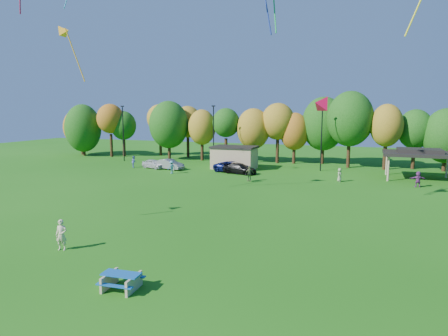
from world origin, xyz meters
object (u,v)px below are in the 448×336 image
(kite_flyer, at_px, (61,235))
(car_d, at_px, (240,169))
(car_c, at_px, (233,167))
(picnic_table, at_px, (121,280))
(car_b, at_px, (169,164))
(car_a, at_px, (154,164))

(kite_flyer, xyz_separation_m, car_d, (1.34, 31.49, -0.26))
(kite_flyer, distance_m, car_c, 32.25)
(picnic_table, height_order, car_d, car_d)
(picnic_table, relative_size, car_b, 0.43)
(kite_flyer, xyz_separation_m, car_c, (0.10, 32.25, -0.21))
(car_a, bearing_deg, picnic_table, -132.69)
(car_b, relative_size, car_d, 0.94)
(car_a, height_order, car_d, car_d)
(kite_flyer, distance_m, car_a, 34.04)
(picnic_table, bearing_deg, car_c, 96.50)
(kite_flyer, distance_m, car_b, 33.07)
(car_b, height_order, car_c, car_c)
(kite_flyer, relative_size, car_c, 0.36)
(picnic_table, height_order, kite_flyer, kite_flyer)
(car_c, relative_size, car_d, 1.12)
(car_d, bearing_deg, kite_flyer, -169.02)
(car_b, height_order, car_d, car_b)
(picnic_table, height_order, car_a, car_a)
(car_d, bearing_deg, car_b, 102.06)
(car_d, bearing_deg, picnic_table, -158.13)
(picnic_table, relative_size, kite_flyer, 1.02)
(car_a, relative_size, car_d, 0.82)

